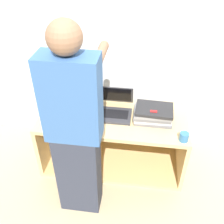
{
  "coord_description": "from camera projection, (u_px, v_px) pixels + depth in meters",
  "views": [
    {
      "loc": [
        0.26,
        -1.64,
        2.09
      ],
      "look_at": [
        0.0,
        0.23,
        0.71
      ],
      "focal_mm": 42.0,
      "sensor_mm": 36.0,
      "label": 1
    }
  ],
  "objects": [
    {
      "name": "laptop_stack_right",
      "position": [
        153.0,
        114.0,
        2.41
      ],
      "size": [
        0.36,
        0.27,
        0.13
      ],
      "color": "slate",
      "rests_on": "cart"
    },
    {
      "name": "ground_plane",
      "position": [
        109.0,
        184.0,
        2.58
      ],
      "size": [
        12.0,
        12.0,
        0.0
      ],
      "primitive_type": "plane",
      "color": "tan"
    },
    {
      "name": "wall_back",
      "position": [
        120.0,
        38.0,
        2.47
      ],
      "size": [
        8.0,
        0.05,
        2.4
      ],
      "color": "silver",
      "rests_on": "ground_plane"
    },
    {
      "name": "laptop_stack_left",
      "position": [
        76.0,
        109.0,
        2.51
      ],
      "size": [
        0.35,
        0.27,
        0.08
      ],
      "color": "#232326",
      "rests_on": "cart"
    },
    {
      "name": "person",
      "position": [
        75.0,
        132.0,
        1.92
      ],
      "size": [
        0.4,
        0.53,
        1.66
      ],
      "color": "#2D3342",
      "rests_on": "ground_plane"
    },
    {
      "name": "inventory_tag",
      "position": [
        154.0,
        111.0,
        2.31
      ],
      "size": [
        0.06,
        0.02,
        0.01
      ],
      "color": "red",
      "rests_on": "laptop_stack_right"
    },
    {
      "name": "cart",
      "position": [
        114.0,
        135.0,
        2.71
      ],
      "size": [
        1.4,
        0.65,
        0.59
      ],
      "color": "tan",
      "rests_on": "ground_plane"
    },
    {
      "name": "laptop_open",
      "position": [
        114.0,
        108.0,
        2.5
      ],
      "size": [
        0.34,
        0.36,
        0.24
      ],
      "color": "#333338",
      "rests_on": "cart"
    },
    {
      "name": "mug",
      "position": [
        184.0,
        137.0,
        2.19
      ],
      "size": [
        0.08,
        0.08,
        0.08
      ],
      "color": "teal",
      "rests_on": "cart"
    }
  ]
}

